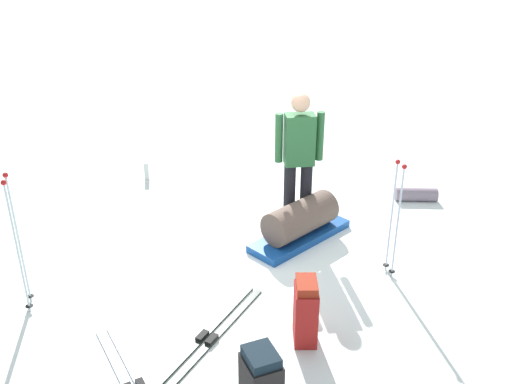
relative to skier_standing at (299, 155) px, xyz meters
The scene contains 10 objects.
ground_plane 1.17m from the skier_standing, 47.23° to the right, with size 80.00×80.00×0.00m, color white.
skier_standing is the anchor object (origin of this frame).
ski_pair_far 2.49m from the skier_standing, 23.77° to the right, with size 1.64×0.99×0.05m.
backpack_large_dark 2.18m from the skier_standing, ahead, with size 0.31×0.20×0.62m.
backpack_bright 3.04m from the skier_standing, ahead, with size 0.38×0.35×0.57m.
ski_poles_planted_near 3.16m from the skier_standing, 59.21° to the right, with size 0.23×0.12×1.40m.
ski_poles_planted_far 1.39m from the skier_standing, 42.76° to the left, with size 0.19×0.11×1.29m.
gear_sled 0.79m from the skier_standing, ahead, with size 1.25×1.27×0.49m.
sleeping_mat_rolled 2.01m from the skier_standing, 114.62° to the left, with size 0.18×0.18×0.55m, color slate.
thermos_bottle 2.68m from the skier_standing, 124.40° to the right, with size 0.07×0.07×0.26m, color #B4BCB9.
Camera 1 is at (5.75, 0.03, 3.44)m, focal length 40.32 mm.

